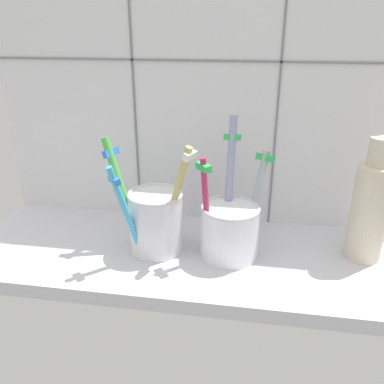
# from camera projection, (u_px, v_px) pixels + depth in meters

# --- Properties ---
(counter_slab) EXTENTS (0.64, 0.22, 0.02)m
(counter_slab) POSITION_uv_depth(u_px,v_px,m) (192.00, 257.00, 0.57)
(counter_slab) COLOR silver
(counter_slab) RESTS_ON ground
(tile_wall_back) EXTENTS (0.64, 0.02, 0.45)m
(tile_wall_back) POSITION_uv_depth(u_px,v_px,m) (205.00, 90.00, 0.60)
(tile_wall_back) COLOR white
(tile_wall_back) RESTS_ON ground
(toothbrush_cup_left) EXTENTS (0.13, 0.09, 0.16)m
(toothbrush_cup_left) POSITION_uv_depth(u_px,v_px,m) (154.00, 220.00, 0.55)
(toothbrush_cup_left) COLOR white
(toothbrush_cup_left) RESTS_ON counter_slab
(toothbrush_cup_right) EXTENTS (0.10, 0.10, 0.18)m
(toothbrush_cup_right) POSITION_uv_depth(u_px,v_px,m) (230.00, 227.00, 0.54)
(toothbrush_cup_right) COLOR white
(toothbrush_cup_right) RESTS_ON counter_slab
(ceramic_vase) EXTENTS (0.05, 0.05, 0.17)m
(ceramic_vase) POSITION_uv_depth(u_px,v_px,m) (370.00, 208.00, 0.53)
(ceramic_vase) COLOR beige
(ceramic_vase) RESTS_ON counter_slab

